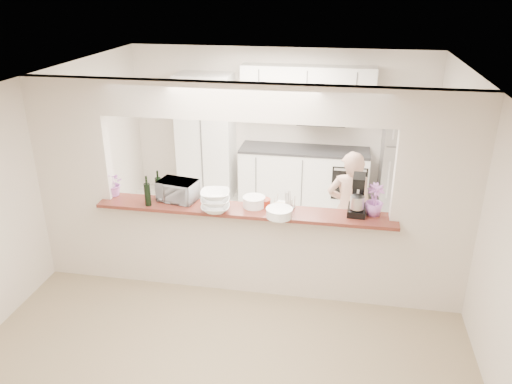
% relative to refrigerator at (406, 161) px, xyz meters
% --- Properties ---
extents(floor, '(6.00, 6.00, 0.00)m').
position_rel_refrigerator_xyz_m(floor, '(-2.05, -2.65, -0.85)').
color(floor, tan).
rests_on(floor, ground).
extents(tile_overlay, '(5.00, 2.90, 0.01)m').
position_rel_refrigerator_xyz_m(tile_overlay, '(-2.05, -1.10, -0.84)').
color(tile_overlay, beige).
rests_on(tile_overlay, floor).
extents(partition, '(5.00, 0.15, 2.50)m').
position_rel_refrigerator_xyz_m(partition, '(-2.05, -2.65, 0.63)').
color(partition, beige).
rests_on(partition, floor).
extents(bar_counter, '(3.40, 0.38, 1.09)m').
position_rel_refrigerator_xyz_m(bar_counter, '(-2.05, -2.65, -0.27)').
color(bar_counter, beige).
rests_on(bar_counter, floor).
extents(kitchen_cabinets, '(3.15, 0.62, 2.25)m').
position_rel_refrigerator_xyz_m(kitchen_cabinets, '(-2.24, 0.07, 0.12)').
color(kitchen_cabinets, silver).
rests_on(kitchen_cabinets, floor).
extents(refrigerator, '(0.75, 0.70, 1.70)m').
position_rel_refrigerator_xyz_m(refrigerator, '(0.00, 0.00, 0.00)').
color(refrigerator, '#9C9CA1').
rests_on(refrigerator, floor).
extents(flower_left, '(0.32, 0.29, 0.31)m').
position_rel_refrigerator_xyz_m(flower_left, '(-3.65, -2.60, 0.39)').
color(flower_left, '#D470C5').
rests_on(flower_left, bar_counter).
extents(wine_bottle_a, '(0.07, 0.07, 0.34)m').
position_rel_refrigerator_xyz_m(wine_bottle_a, '(-3.10, -2.58, 0.37)').
color(wine_bottle_a, black).
rests_on(wine_bottle_a, bar_counter).
extents(wine_bottle_b, '(0.07, 0.07, 0.36)m').
position_rel_refrigerator_xyz_m(wine_bottle_b, '(-3.15, -2.80, 0.38)').
color(wine_bottle_b, black).
rests_on(wine_bottle_b, bar_counter).
extents(toaster_oven, '(0.49, 0.37, 0.24)m').
position_rel_refrigerator_xyz_m(toaster_oven, '(-2.86, -2.60, 0.36)').
color(toaster_oven, '#B5B5BA').
rests_on(toaster_oven, bar_counter).
extents(serving_bowls, '(0.37, 0.37, 0.24)m').
position_rel_refrigerator_xyz_m(serving_bowls, '(-2.35, -2.82, 0.36)').
color(serving_bowls, white).
rests_on(serving_bowls, bar_counter).
extents(plate_stack_a, '(0.26, 0.26, 0.12)m').
position_rel_refrigerator_xyz_m(plate_stack_a, '(-1.95, -2.62, 0.30)').
color(plate_stack_a, white).
rests_on(plate_stack_a, bar_counter).
extents(plate_stack_b, '(0.29, 0.29, 0.10)m').
position_rel_refrigerator_xyz_m(plate_stack_b, '(-1.63, -2.84, 0.29)').
color(plate_stack_b, white).
rests_on(plate_stack_b, bar_counter).
extents(red_bowl, '(0.17, 0.17, 0.08)m').
position_rel_refrigerator_xyz_m(red_bowl, '(-1.85, -2.57, 0.28)').
color(red_bowl, maroon).
rests_on(red_bowl, bar_counter).
extents(tan_bowl, '(0.16, 0.16, 0.07)m').
position_rel_refrigerator_xyz_m(tan_bowl, '(-1.65, -2.68, 0.28)').
color(tan_bowl, '#C8B48D').
rests_on(tan_bowl, bar_counter).
extents(utensil_caddy, '(0.24, 0.16, 0.21)m').
position_rel_refrigerator_xyz_m(utensil_caddy, '(-1.60, -2.60, 0.33)').
color(utensil_caddy, silver).
rests_on(utensil_caddy, bar_counter).
extents(stand_mixer, '(0.21, 0.32, 0.45)m').
position_rel_refrigerator_xyz_m(stand_mixer, '(-0.80, -2.58, 0.44)').
color(stand_mixer, black).
rests_on(stand_mixer, bar_counter).
extents(flower_right, '(0.25, 0.25, 0.36)m').
position_rel_refrigerator_xyz_m(flower_right, '(-0.62, -2.60, 0.42)').
color(flower_right, '#C26ECD').
rests_on(flower_right, bar_counter).
extents(person, '(0.59, 0.41, 1.55)m').
position_rel_refrigerator_xyz_m(person, '(-0.87, -1.85, -0.07)').
color(person, tan).
rests_on(person, floor).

